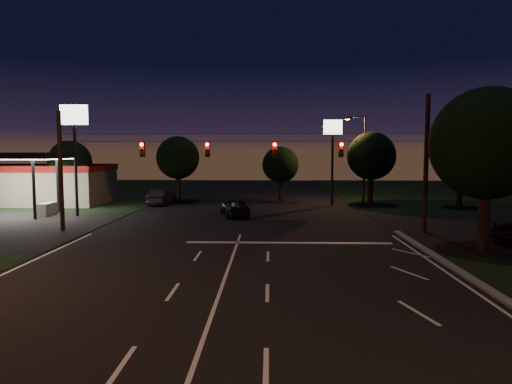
{
  "coord_description": "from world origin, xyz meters",
  "views": [
    {
      "loc": [
        1.88,
        -14.84,
        5.31
      ],
      "look_at": [
        1.09,
        11.3,
        3.0
      ],
      "focal_mm": 32.0,
      "sensor_mm": 36.0,
      "label": 1
    }
  ],
  "objects_px": {
    "utility_pole_right": "(424,233)",
    "tree_right_near": "(486,145)",
    "car_oncoming_a": "(235,207)",
    "car_oncoming_b": "(162,197)"
  },
  "relations": [
    {
      "from": "tree_right_near",
      "to": "car_oncoming_b",
      "type": "xyz_separation_m",
      "value": [
        -22.53,
        20.28,
        -4.89
      ]
    },
    {
      "from": "utility_pole_right",
      "to": "car_oncoming_b",
      "type": "height_order",
      "value": "utility_pole_right"
    },
    {
      "from": "utility_pole_right",
      "to": "car_oncoming_a",
      "type": "distance_m",
      "value": 14.99
    },
    {
      "from": "car_oncoming_b",
      "to": "tree_right_near",
      "type": "bearing_deg",
      "value": 141.45
    },
    {
      "from": "car_oncoming_a",
      "to": "utility_pole_right",
      "type": "bearing_deg",
      "value": 135.03
    },
    {
      "from": "utility_pole_right",
      "to": "car_oncoming_a",
      "type": "bearing_deg",
      "value": 150.31
    },
    {
      "from": "utility_pole_right",
      "to": "tree_right_near",
      "type": "relative_size",
      "value": 1.03
    },
    {
      "from": "utility_pole_right",
      "to": "car_oncoming_b",
      "type": "distance_m",
      "value": 26.08
    },
    {
      "from": "utility_pole_right",
      "to": "tree_right_near",
      "type": "bearing_deg",
      "value": -72.47
    },
    {
      "from": "car_oncoming_a",
      "to": "tree_right_near",
      "type": "bearing_deg",
      "value": 124.59
    }
  ]
}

